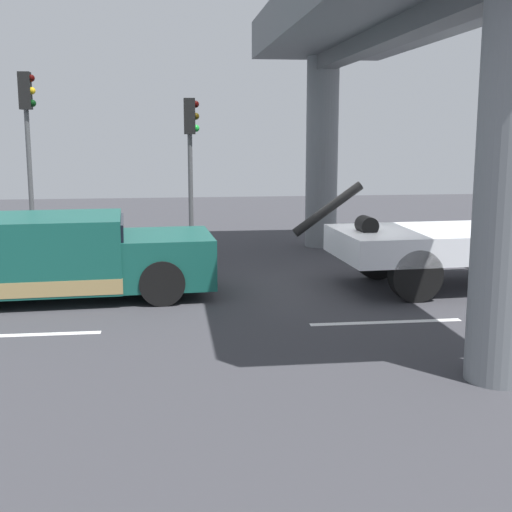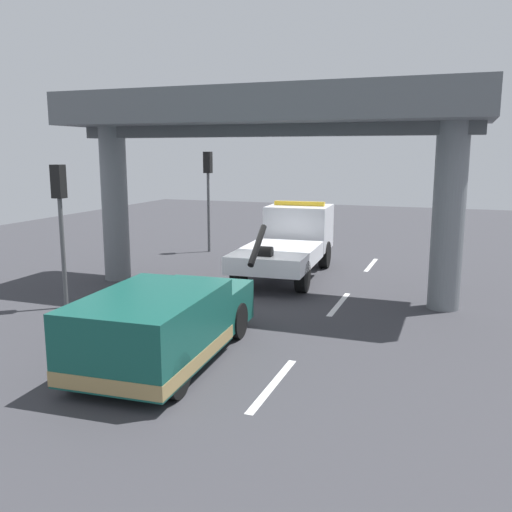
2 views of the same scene
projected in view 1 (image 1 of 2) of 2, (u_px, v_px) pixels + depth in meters
name	position (u px, v px, depth m)	size (l,w,h in m)	color
ground_plane	(348.00, 291.00, 14.17)	(60.00, 40.00, 0.10)	#38383D
lane_stripe_west	(17.00, 335.00, 10.97)	(2.60, 0.16, 0.01)	silver
lane_stripe_mid	(386.00, 322.00, 11.71)	(2.60, 0.16, 0.01)	silver
towed_van_green	(61.00, 258.00, 13.32)	(5.31, 2.46, 1.58)	#145147
overpass_structure	(385.00, 26.00, 13.32)	(3.60, 12.65, 6.09)	slate
traffic_light_near	(28.00, 124.00, 17.21)	(0.39, 0.32, 4.58)	#515456
traffic_light_far	(191.00, 141.00, 17.78)	(0.39, 0.32, 3.97)	#515456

